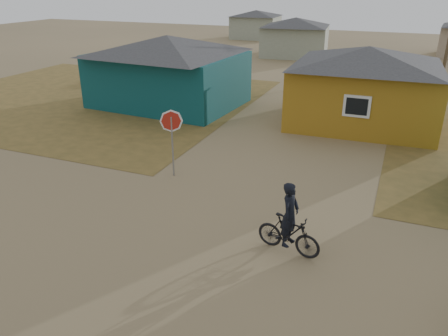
# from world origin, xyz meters

# --- Properties ---
(ground) EXTENTS (120.00, 120.00, 0.00)m
(ground) POSITION_xyz_m (0.00, 0.00, 0.00)
(ground) COLOR #8D7751
(grass_nw) EXTENTS (20.00, 18.00, 0.00)m
(grass_nw) POSITION_xyz_m (-14.00, 13.00, 0.01)
(grass_nw) COLOR brown
(grass_nw) RESTS_ON ground
(house_teal) EXTENTS (8.93, 7.08, 4.00)m
(house_teal) POSITION_xyz_m (-8.50, 13.50, 2.05)
(house_teal) COLOR #0B3A3E
(house_teal) RESTS_ON ground
(house_yellow) EXTENTS (7.72, 6.76, 3.90)m
(house_yellow) POSITION_xyz_m (2.50, 14.00, 2.00)
(house_yellow) COLOR #9C6E18
(house_yellow) RESTS_ON ground
(house_pale_west) EXTENTS (7.04, 6.15, 3.60)m
(house_pale_west) POSITION_xyz_m (-6.00, 34.00, 1.86)
(house_pale_west) COLOR gray
(house_pale_west) RESTS_ON ground
(house_pale_north) EXTENTS (6.28, 5.81, 3.40)m
(house_pale_north) POSITION_xyz_m (-14.00, 46.00, 1.75)
(house_pale_north) COLOR gray
(house_pale_north) RESTS_ON ground
(stop_sign) EXTENTS (0.84, 0.13, 2.59)m
(stop_sign) POSITION_xyz_m (-3.31, 4.40, 1.89)
(stop_sign) COLOR gray
(stop_sign) RESTS_ON ground
(cyclist) EXTENTS (1.89, 0.85, 2.07)m
(cyclist) POSITION_xyz_m (2.00, 1.09, 0.75)
(cyclist) COLOR black
(cyclist) RESTS_ON ground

